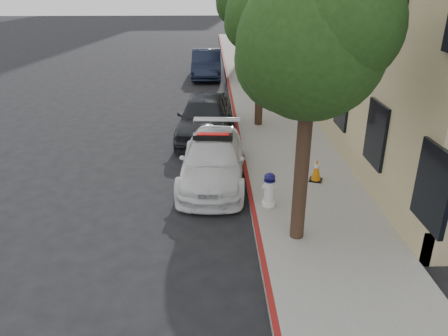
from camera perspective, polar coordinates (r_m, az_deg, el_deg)
ground at (r=11.56m, az=-6.80°, el=-4.34°), size 120.00×120.00×0.00m
sidewalk at (r=21.02m, az=5.24°, el=8.94°), size 3.20×50.00×0.15m
curb_strip at (r=20.88m, az=0.99°, el=8.94°), size 0.12×50.00×0.15m
tree_near at (r=8.45m, az=11.57°, el=15.58°), size 2.92×2.82×5.62m
tree_mid at (r=16.31m, az=5.07°, el=19.27°), size 2.77×2.64×5.43m
police_car at (r=12.36m, az=-1.42°, el=1.08°), size 2.11×4.53×1.43m
parked_car_mid at (r=15.85m, az=-2.49°, el=6.74°), size 2.23×4.72×1.56m
parked_car_far at (r=26.10m, az=-2.30°, el=13.48°), size 1.67×4.70×1.54m
fire_hydrant at (r=10.84m, az=5.92°, el=-2.86°), size 0.37×0.34×0.88m
traffic_cone at (r=12.41m, az=11.99°, el=-0.24°), size 0.44×0.44×0.65m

